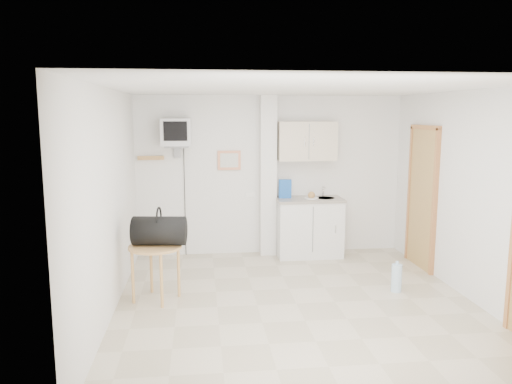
{
  "coord_description": "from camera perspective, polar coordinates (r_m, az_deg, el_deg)",
  "views": [
    {
      "loc": [
        -1.11,
        -5.53,
        2.22
      ],
      "look_at": [
        -0.41,
        0.6,
        1.25
      ],
      "focal_mm": 35.0,
      "sensor_mm": 36.0,
      "label": 1
    }
  ],
  "objects": [
    {
      "name": "crt_television",
      "position": [
        7.56,
        -9.12,
        6.68
      ],
      "size": [
        0.44,
        0.45,
        2.15
      ],
      "color": "slate",
      "rests_on": "ground"
    },
    {
      "name": "round_table",
      "position": [
        6.09,
        -11.42,
        -6.83
      ],
      "size": [
        0.63,
        0.63,
        0.67
      ],
      "rotation": [
        0.0,
        0.0,
        0.3
      ],
      "color": "tan",
      "rests_on": "ground"
    },
    {
      "name": "room_envelope",
      "position": [
        5.82,
        6.97,
        2.13
      ],
      "size": [
        4.24,
        4.54,
        2.55
      ],
      "color": "white",
      "rests_on": "ground"
    },
    {
      "name": "ground",
      "position": [
        6.06,
        4.63,
        -12.59
      ],
      "size": [
        4.5,
        4.5,
        0.0
      ],
      "primitive_type": "plane",
      "color": "#C1B49A",
      "rests_on": "ground"
    },
    {
      "name": "duffel_bag",
      "position": [
        6.06,
        -11.0,
        -4.34
      ],
      "size": [
        0.66,
        0.42,
        0.46
      ],
      "rotation": [
        0.0,
        0.0,
        -0.13
      ],
      "color": "black",
      "rests_on": "round_table"
    },
    {
      "name": "water_bottle",
      "position": [
        6.61,
        15.76,
        -9.43
      ],
      "size": [
        0.13,
        0.13,
        0.39
      ],
      "color": "#AED0EA",
      "rests_on": "ground"
    },
    {
      "name": "kitchenette",
      "position": [
        7.85,
        6.01,
        -1.5
      ],
      "size": [
        1.03,
        0.58,
        2.1
      ],
      "color": "silver",
      "rests_on": "ground"
    }
  ]
}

